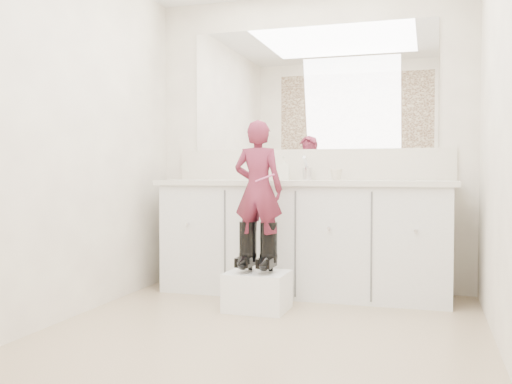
% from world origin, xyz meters
% --- Properties ---
extents(floor, '(3.00, 3.00, 0.00)m').
position_xyz_m(floor, '(0.00, 0.00, 0.00)').
color(floor, '#938060').
rests_on(floor, ground).
extents(wall_back, '(2.60, 0.00, 2.60)m').
position_xyz_m(wall_back, '(0.00, 1.50, 1.20)').
color(wall_back, beige).
rests_on(wall_back, floor).
extents(wall_front, '(2.60, 0.00, 2.60)m').
position_xyz_m(wall_front, '(0.00, -1.50, 1.20)').
color(wall_front, beige).
rests_on(wall_front, floor).
extents(wall_left, '(0.00, 3.00, 3.00)m').
position_xyz_m(wall_left, '(-1.30, 0.00, 1.20)').
color(wall_left, beige).
rests_on(wall_left, floor).
extents(wall_right, '(0.00, 3.00, 3.00)m').
position_xyz_m(wall_right, '(1.30, 0.00, 1.20)').
color(wall_right, beige).
rests_on(wall_right, floor).
extents(vanity_cabinet, '(2.20, 0.55, 0.85)m').
position_xyz_m(vanity_cabinet, '(0.00, 1.23, 0.42)').
color(vanity_cabinet, silver).
rests_on(vanity_cabinet, floor).
extents(countertop, '(2.28, 0.58, 0.04)m').
position_xyz_m(countertop, '(0.00, 1.21, 0.87)').
color(countertop, beige).
rests_on(countertop, vanity_cabinet).
extents(backsplash, '(2.28, 0.03, 0.25)m').
position_xyz_m(backsplash, '(0.00, 1.49, 1.02)').
color(backsplash, beige).
rests_on(backsplash, countertop).
extents(mirror, '(2.00, 0.02, 1.00)m').
position_xyz_m(mirror, '(0.00, 1.49, 1.64)').
color(mirror, white).
rests_on(mirror, wall_back).
extents(faucet, '(0.08, 0.08, 0.10)m').
position_xyz_m(faucet, '(0.00, 1.38, 0.94)').
color(faucet, silver).
rests_on(faucet, countertop).
extents(cup, '(0.12, 0.12, 0.09)m').
position_xyz_m(cup, '(0.25, 1.28, 0.93)').
color(cup, beige).
rests_on(cup, countertop).
extents(soap_bottle, '(0.10, 0.10, 0.19)m').
position_xyz_m(soap_bottle, '(-0.18, 1.30, 0.98)').
color(soap_bottle, silver).
rests_on(soap_bottle, countertop).
extents(step_stool, '(0.42, 0.35, 0.26)m').
position_xyz_m(step_stool, '(-0.19, 0.62, 0.13)').
color(step_stool, white).
rests_on(step_stool, floor).
extents(boot_left, '(0.13, 0.23, 0.34)m').
position_xyz_m(boot_left, '(-0.27, 0.64, 0.44)').
color(boot_left, black).
rests_on(boot_left, step_stool).
extents(boot_right, '(0.13, 0.23, 0.34)m').
position_xyz_m(boot_right, '(-0.12, 0.64, 0.44)').
color(boot_right, black).
rests_on(boot_right, step_stool).
extents(toddler, '(0.35, 0.23, 0.94)m').
position_xyz_m(toddler, '(-0.19, 0.64, 0.84)').
color(toddler, '#992F4E').
rests_on(toddler, step_stool).
extents(toothbrush, '(0.14, 0.01, 0.06)m').
position_xyz_m(toothbrush, '(-0.12, 0.56, 0.91)').
color(toothbrush, '#D0518C').
rests_on(toothbrush, toddler).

